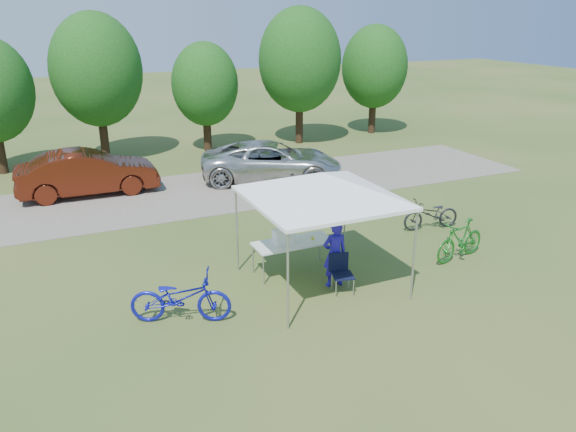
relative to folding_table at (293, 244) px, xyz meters
name	(u,v)px	position (x,y,z in m)	size (l,w,h in m)	color
ground	(320,284)	(0.30, -0.86, -0.76)	(100.00, 100.00, 0.00)	#2D5119
gravel_strip	(217,190)	(0.30, 7.14, -0.75)	(24.00, 5.00, 0.02)	gray
canopy	(322,176)	(0.30, -0.86, 1.90)	(4.53, 4.53, 3.00)	#A5A5AA
treeline	(164,73)	(0.00, 13.19, 2.78)	(24.89, 4.28, 6.30)	#382314
folding_table	(293,244)	(0.00, 0.00, 0.00)	(1.94, 0.81, 0.80)	white
folding_chair	(341,270)	(0.58, -1.33, -0.23)	(0.56, 0.58, 0.90)	black
cooler	(284,237)	(-0.25, 0.00, 0.22)	(0.49, 0.34, 0.36)	white
ice_cream_cup	(313,238)	(0.50, -0.05, 0.08)	(0.08, 0.08, 0.06)	yellow
cyclist	(335,254)	(0.57, -1.04, 0.04)	(0.58, 0.38, 1.59)	#2315B2
bike_blue	(181,297)	(-3.07, -1.16, -0.21)	(0.72, 2.07, 1.09)	#1316A8
bike_green	(460,240)	(4.24, -1.06, -0.23)	(0.49, 1.74, 1.04)	#17681D
bike_dark	(431,214)	(4.90, 0.97, -0.30)	(0.60, 1.73, 0.91)	black
minivan	(272,161)	(2.59, 7.53, -0.01)	(2.40, 5.22, 1.45)	silver
sedan	(88,173)	(-3.88, 8.54, 0.04)	(1.63, 4.69, 1.54)	#511A0D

